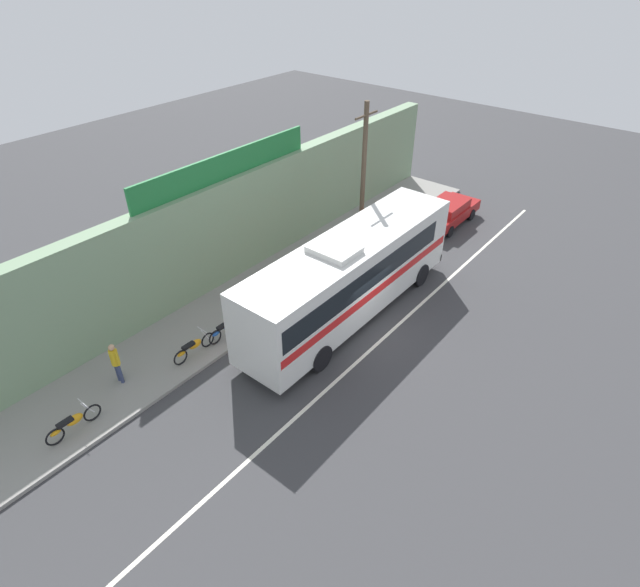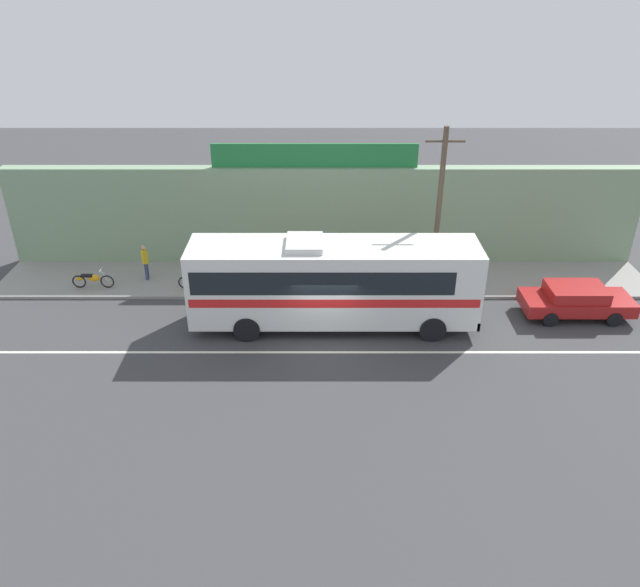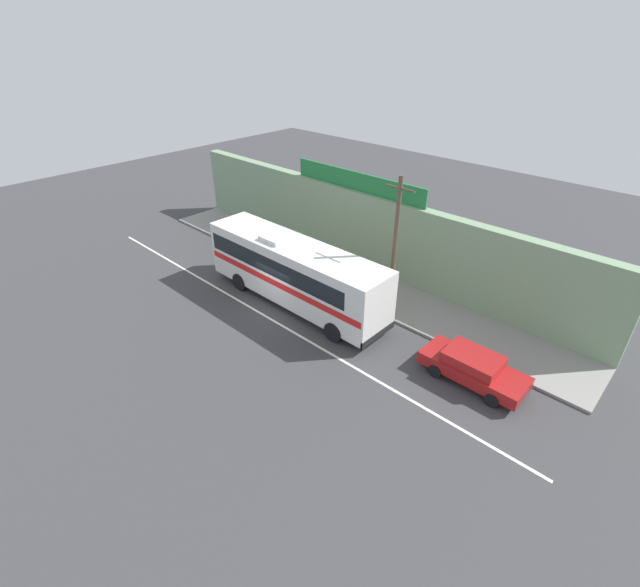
# 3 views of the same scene
# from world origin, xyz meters

# --- Properties ---
(ground_plane) EXTENTS (70.00, 70.00, 0.00)m
(ground_plane) POSITION_xyz_m (0.00, 0.00, 0.00)
(ground_plane) COLOR #3A3A3D
(sidewalk_slab) EXTENTS (30.00, 3.60, 0.14)m
(sidewalk_slab) POSITION_xyz_m (0.00, 5.20, 0.07)
(sidewalk_slab) COLOR gray
(sidewalk_slab) RESTS_ON ground_plane
(storefront_facade) EXTENTS (30.00, 0.70, 4.80)m
(storefront_facade) POSITION_xyz_m (0.00, 7.35, 2.40)
(storefront_facade) COLOR gray
(storefront_facade) RESTS_ON ground_plane
(storefront_billboard) EXTENTS (9.49, 0.12, 1.10)m
(storefront_billboard) POSITION_xyz_m (-0.44, 7.35, 5.35)
(storefront_billboard) COLOR #1E7538
(storefront_billboard) RESTS_ON storefront_facade
(road_center_stripe) EXTENTS (30.00, 0.14, 0.01)m
(road_center_stripe) POSITION_xyz_m (0.00, -0.80, 0.00)
(road_center_stripe) COLOR silver
(road_center_stripe) RESTS_ON ground_plane
(intercity_bus) EXTENTS (11.39, 2.67, 3.78)m
(intercity_bus) POSITION_xyz_m (0.28, 1.26, 2.07)
(intercity_bus) COLOR silver
(intercity_bus) RESTS_ON ground_plane
(parked_car) EXTENTS (4.50, 1.90, 1.37)m
(parked_car) POSITION_xyz_m (10.51, 2.01, 0.74)
(parked_car) COLOR maroon
(parked_car) RESTS_ON ground_plane
(utility_pole) EXTENTS (1.60, 0.22, 7.36)m
(utility_pole) POSITION_xyz_m (4.79, 3.89, 3.95)
(utility_pole) COLOR brown
(utility_pole) RESTS_ON sidewalk_slab
(motorcycle_orange) EXTENTS (1.90, 0.56, 0.94)m
(motorcycle_orange) POSITION_xyz_m (-10.46, 4.25, 0.57)
(motorcycle_orange) COLOR black
(motorcycle_orange) RESTS_ON sidewalk_slab
(motorcycle_black) EXTENTS (1.96, 0.56, 0.94)m
(motorcycle_black) POSITION_xyz_m (-4.04, 4.05, 0.57)
(motorcycle_black) COLOR black
(motorcycle_black) RESTS_ON sidewalk_slab
(motorcycle_purple) EXTENTS (1.93, 0.56, 0.94)m
(motorcycle_purple) POSITION_xyz_m (-5.64, 4.16, 0.57)
(motorcycle_purple) COLOR black
(motorcycle_purple) RESTS_ON sidewalk_slab
(pedestrian_by_curb) EXTENTS (0.30, 0.48, 1.70)m
(pedestrian_by_curb) POSITION_xyz_m (-8.21, 5.12, 1.13)
(pedestrian_by_curb) COLOR navy
(pedestrian_by_curb) RESTS_ON sidewalk_slab
(pedestrian_far_left) EXTENTS (0.30, 0.48, 1.61)m
(pedestrian_far_left) POSITION_xyz_m (1.65, 4.53, 1.07)
(pedestrian_far_left) COLOR navy
(pedestrian_far_left) RESTS_ON sidewalk_slab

